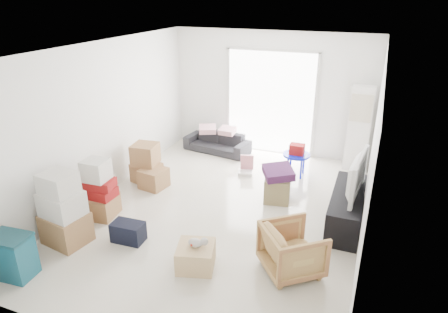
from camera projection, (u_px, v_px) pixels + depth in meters
room_shell at (220, 137)px, 6.25m from camera, size 4.98×6.48×3.18m
sliding_door at (270, 99)px, 8.85m from camera, size 2.10×0.04×2.33m
ac_tower at (359, 129)px, 8.06m from camera, size 0.45×0.30×1.75m
tv_console at (347, 208)px, 6.35m from camera, size 0.48×1.61×0.54m
television at (349, 189)px, 6.21m from camera, size 0.75×1.17×0.15m
sofa at (217, 139)px, 9.17m from camera, size 1.56×0.65×0.59m
pillow_left at (207, 124)px, 9.07m from camera, size 0.52×0.48×0.13m
pillow_right at (227, 125)px, 8.97m from camera, size 0.38×0.31×0.12m
armchair at (292, 248)px, 5.21m from camera, size 0.97×0.98×0.74m
storage_bins at (12, 256)px, 5.14m from camera, size 0.56×0.41×0.61m
box_stack_a at (63, 212)px, 5.78m from camera, size 0.69×0.61×1.12m
box_stack_b at (99, 192)px, 6.49m from camera, size 0.57×0.54×1.00m
box_stack_c at (146, 164)px, 7.69m from camera, size 0.60×0.53×0.78m
loose_box at (154, 178)px, 7.53m from camera, size 0.51×0.51×0.37m
duffel_bag at (128, 232)px, 5.93m from camera, size 0.49×0.31×0.30m
ottoman at (277, 189)px, 7.05m from camera, size 0.51×0.51×0.44m
blanket at (278, 174)px, 6.94m from camera, size 0.65×0.65×0.14m
kids_table at (297, 153)px, 7.92m from camera, size 0.54×0.54×0.66m
toy_walker at (246, 169)px, 8.13m from camera, size 0.34×0.31×0.38m
wood_crate at (196, 256)px, 5.37m from camera, size 0.60×0.60×0.33m
plush_bunny at (198, 242)px, 5.28m from camera, size 0.27×0.16×0.14m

